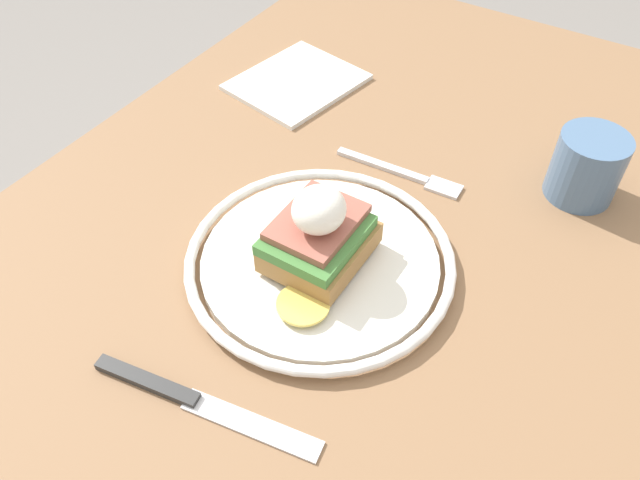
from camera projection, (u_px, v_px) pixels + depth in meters
dining_table at (344, 331)px, 0.66m from camera, size 1.08×0.71×0.72m
plate at (320, 260)px, 0.57m from camera, size 0.25×0.25×0.02m
sandwich at (318, 234)px, 0.54m from camera, size 0.13×0.08×0.08m
fork at (405, 174)px, 0.66m from camera, size 0.02×0.14×0.00m
knife at (186, 398)px, 0.48m from camera, size 0.05×0.19×0.01m
cup at (587, 166)px, 0.62m from camera, size 0.07×0.07×0.07m
napkin at (297, 82)px, 0.78m from camera, size 0.17×0.15×0.01m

